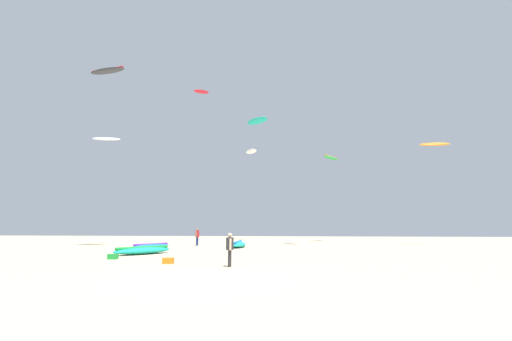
{
  "coord_description": "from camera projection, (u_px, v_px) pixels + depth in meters",
  "views": [
    {
      "loc": [
        3.7,
        -14.21,
        2.01
      ],
      "look_at": [
        0.0,
        21.28,
        7.26
      ],
      "focal_mm": 26.5,
      "sensor_mm": 36.0,
      "label": 1
    }
  ],
  "objects": [
    {
      "name": "kite_aloft_2",
      "position": [
        331.0,
        158.0,
        49.71
      ],
      "size": [
        2.86,
        3.73,
        0.67
      ],
      "color": "green"
    },
    {
      "name": "kite_aloft_3",
      "position": [
        251.0,
        151.0,
        44.68
      ],
      "size": [
        1.97,
        2.44,
        0.59
      ],
      "color": "white"
    },
    {
      "name": "person_foreground",
      "position": [
        230.0,
        247.0,
        18.87
      ],
      "size": [
        0.38,
        0.53,
        1.67
      ],
      "rotation": [
        0.0,
        0.0,
        3.45
      ],
      "color": "#2D2D33",
      "rests_on": "ground"
    },
    {
      "name": "kite_aloft_7",
      "position": [
        107.0,
        71.0,
        38.05
      ],
      "size": [
        4.22,
        2.06,
        0.49
      ],
      "color": "#2D2D33"
    },
    {
      "name": "kite_aloft_5",
      "position": [
        435.0,
        144.0,
        41.07
      ],
      "size": [
        3.27,
        1.13,
        0.66
      ],
      "color": "orange"
    },
    {
      "name": "kite_aloft_4",
      "position": [
        257.0,
        121.0,
        55.2
      ],
      "size": [
        3.88,
        3.56,
        0.97
      ],
      "color": "#19B29E"
    },
    {
      "name": "kite_grounded_near",
      "position": [
        151.0,
        246.0,
        33.23
      ],
      "size": [
        2.93,
        4.28,
        0.54
      ],
      "color": "blue",
      "rests_on": "ground"
    },
    {
      "name": "ground_plane",
      "position": [
        197.0,
        280.0,
        14.07
      ],
      "size": [
        120.0,
        120.0,
        0.0
      ],
      "primitive_type": "plane",
      "color": "#C6B28C"
    },
    {
      "name": "kite_grounded_mid",
      "position": [
        143.0,
        250.0,
        26.99
      ],
      "size": [
        3.6,
        4.7,
        0.56
      ],
      "color": "#19B29E",
      "rests_on": "ground"
    },
    {
      "name": "kite_grounded_far",
      "position": [
        238.0,
        244.0,
        35.91
      ],
      "size": [
        1.57,
        5.05,
        0.64
      ],
      "color": "#19B29E",
      "rests_on": "ground"
    },
    {
      "name": "person_midground",
      "position": [
        197.0,
        235.0,
        38.86
      ],
      "size": [
        0.4,
        0.57,
        1.77
      ],
      "rotation": [
        0.0,
        0.0,
        6.03
      ],
      "color": "navy",
      "rests_on": "ground"
    },
    {
      "name": "kite_aloft_0",
      "position": [
        201.0,
        92.0,
        55.3
      ],
      "size": [
        2.31,
        1.7,
        0.57
      ],
      "color": "red"
    },
    {
      "name": "gear_bag",
      "position": [
        168.0,
        261.0,
        20.24
      ],
      "size": [
        0.56,
        0.36,
        0.32
      ],
      "primitive_type": "cube",
      "color": "orange",
      "rests_on": "ground"
    },
    {
      "name": "cooler_box",
      "position": [
        113.0,
        257.0,
        22.96
      ],
      "size": [
        0.56,
        0.36,
        0.32
      ],
      "primitive_type": "cube",
      "color": "green",
      "rests_on": "ground"
    },
    {
      "name": "kite_aloft_1",
      "position": [
        106.0,
        139.0,
        40.55
      ],
      "size": [
        3.02,
        1.55,
        0.6
      ],
      "color": "white"
    }
  ]
}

